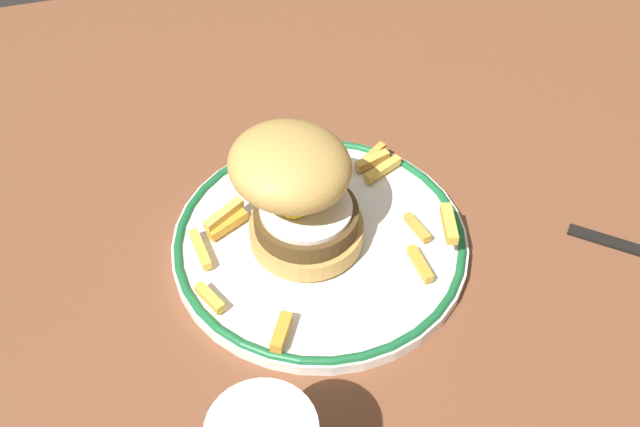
{
  "coord_description": "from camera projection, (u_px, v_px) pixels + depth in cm",
  "views": [
    {
      "loc": [
        -9.77,
        -41.66,
        53.7
      ],
      "look_at": [
        2.22,
        1.61,
        4.6
      ],
      "focal_mm": 43.4,
      "sensor_mm": 36.0,
      "label": 1
    }
  ],
  "objects": [
    {
      "name": "ground_plane",
      "position": [
        301.0,
        280.0,
        0.7
      ],
      "size": [
        132.82,
        99.77,
        4.0
      ],
      "primitive_type": "cube",
      "color": "brown"
    },
    {
      "name": "fries_pile",
      "position": [
        316.0,
        217.0,
        0.69
      ],
      "size": [
        23.19,
        22.43,
        2.87
      ],
      "color": "gold",
      "rests_on": "dinner_plate"
    },
    {
      "name": "burger",
      "position": [
        300.0,
        189.0,
        0.65
      ],
      "size": [
        11.16,
        11.3,
        11.39
      ],
      "color": "tan",
      "rests_on": "dinner_plate"
    },
    {
      "name": "dinner_plate",
      "position": [
        320.0,
        242.0,
        0.69
      ],
      "size": [
        26.48,
        26.48,
        1.6
      ],
      "color": "white",
      "rests_on": "ground_plane"
    }
  ]
}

